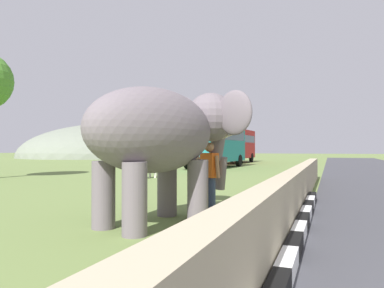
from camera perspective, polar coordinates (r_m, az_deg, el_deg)
barrier_parapet at (r=5.55m, az=12.77°, el=-11.14°), size 28.00×0.36×1.00m
elephant at (r=7.46m, az=-4.12°, el=1.77°), size 4.07×3.06×2.83m
person_handler at (r=8.59m, az=2.75°, el=-4.59°), size 0.39×0.62×1.66m
bus_teal at (r=28.37m, az=3.68°, el=0.43°), size 8.08×3.03×3.50m
bus_red at (r=38.45m, az=6.77°, el=0.13°), size 8.38×2.75×3.50m
cow_near at (r=18.34m, az=-7.27°, el=-2.71°), size 1.93×0.94×1.23m
cow_mid at (r=21.19m, az=0.44°, el=-2.45°), size 1.87×1.22×1.23m
hill_east at (r=68.89m, az=-11.03°, el=-1.97°), size 39.84×31.87×12.25m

